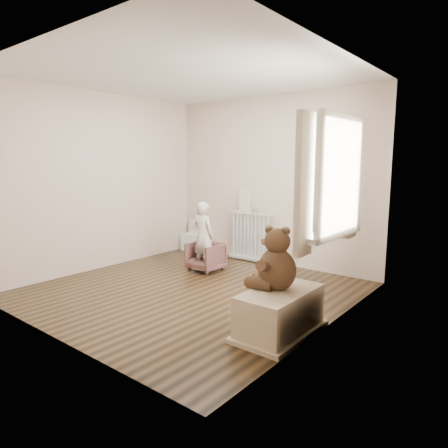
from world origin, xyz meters
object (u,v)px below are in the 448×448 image
Objects in this scene: radiator at (250,237)px; toy_vanity at (192,235)px; child at (203,236)px; teddy_bear at (277,263)px; toy_bench at (280,313)px; plush_cat at (345,217)px; armchair at (206,256)px.

radiator reaches higher than toy_vanity.
child reaches higher than radiator.
child is at bearing 138.75° from teddy_bear.
toy_vanity is 3.71m from toy_bench.
child is at bearing 173.78° from plush_cat.
toy_vanity is 3.67m from teddy_bear.
toy_vanity is at bearing 158.35° from plush_cat.
plush_cat is (0.14, 1.12, 0.80)m from toy_bench.
toy_vanity is at bearing 143.66° from armchair.
plush_cat reaches higher than toy_vanity.
radiator is 1.72× the size of armchair.
child is at bearing -87.85° from armchair.
toy_vanity is 1.38m from armchair.
toy_vanity is at bearing 145.95° from toy_bench.
child is at bearing 149.65° from toy_bench.
toy_bench is 1.39m from plush_cat.
teddy_bear reaches higher than toy_bench.
plush_cat is at bearing 69.56° from teddy_bear.
toy_bench is at bearing -27.99° from teddy_bear.
child is 2.25m from teddy_bear.
toy_bench is 1.52× the size of teddy_bear.
child is (-0.17, -0.94, 0.13)m from radiator.
child is 3.75× the size of plush_cat.
armchair is 2.27m from plush_cat.
radiator is 1.35× the size of teddy_bear.
armchair is 2.33m from toy_bench.
toy_vanity is 0.95× the size of teddy_bear.
child is (0.00, -0.05, 0.31)m from armchair.
toy_bench is 3.32× the size of plush_cat.
radiator is at bearing 1.37° from toy_vanity.
armchair is at bearing 137.66° from teddy_bear.
child is at bearing -40.07° from toy_vanity.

